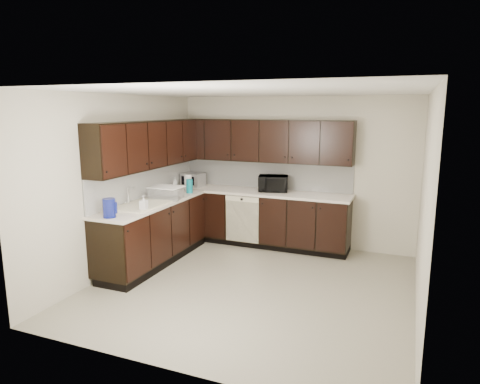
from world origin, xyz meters
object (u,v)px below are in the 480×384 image
at_px(sink, 141,210).
at_px(microwave, 273,184).
at_px(toaster_oven, 193,180).
at_px(blue_pitcher, 109,208).
at_px(storage_bin, 166,193).

distance_m(sink, microwave, 2.25).
xyz_separation_m(microwave, toaster_oven, (-1.47, -0.06, -0.02)).
height_order(sink, microwave, microwave).
distance_m(toaster_oven, blue_pitcher, 2.38).
bearing_deg(microwave, storage_bin, -153.86).
relative_size(sink, microwave, 1.71).
relative_size(sink, blue_pitcher, 3.35).
bearing_deg(microwave, toaster_oven, 167.22).
relative_size(toaster_oven, storage_bin, 0.80).
bearing_deg(storage_bin, sink, -96.15).
relative_size(microwave, blue_pitcher, 1.96).
bearing_deg(blue_pitcher, microwave, 55.14).
height_order(toaster_oven, storage_bin, toaster_oven).
height_order(storage_bin, blue_pitcher, blue_pitcher).
distance_m(microwave, storage_bin, 1.78).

